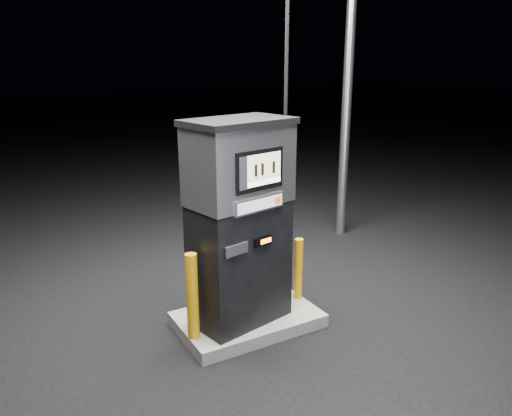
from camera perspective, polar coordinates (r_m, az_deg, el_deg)
ground at (r=6.01m, az=-0.96°, el=-13.24°), size 80.00×80.00×0.00m
pump_island at (r=5.97m, az=-0.97°, el=-12.61°), size 1.60×1.00×0.15m
fuel_dispenser at (r=5.38m, az=-1.84°, el=-1.56°), size 1.31×0.89×4.70m
bollard_left at (r=5.31m, az=-7.28°, el=-10.00°), size 0.16×0.16×0.95m
bollard_right at (r=6.16m, az=4.86°, el=-6.94°), size 0.13×0.13×0.77m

